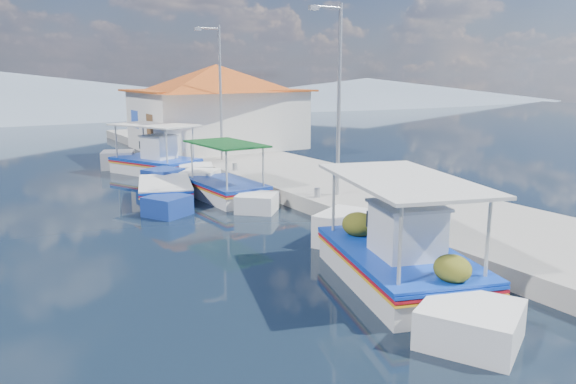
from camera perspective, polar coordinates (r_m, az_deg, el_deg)
ground at (r=14.37m, az=-5.09°, el=-5.66°), size 160.00×160.00×0.00m
quay at (r=22.22m, az=1.67°, el=1.35°), size 5.00×44.00×0.50m
bollards at (r=20.45m, az=-2.12°, el=1.56°), size 0.20×17.20×0.30m
main_caique at (r=12.00m, az=11.04°, el=-6.98°), size 3.71×7.36×2.54m
caique_green_canopy at (r=19.78m, az=-6.41°, el=0.21°), size 1.96×6.01×2.25m
caique_blue_hull at (r=19.87m, az=-12.66°, el=-0.11°), size 2.85×5.61×1.04m
caique_far at (r=25.57m, az=-13.50°, el=2.89°), size 3.89×6.37×2.45m
harbor_building at (r=29.96m, az=-7.34°, el=8.87°), size 10.49×10.49×4.40m
lamp_post_near at (r=17.77m, az=5.05°, el=10.34°), size 1.21×0.14×6.00m
lamp_post_far at (r=25.58m, az=-7.19°, el=10.78°), size 1.21×0.14×6.00m
mountain_ridge at (r=69.49m, az=-21.22°, el=9.27°), size 171.40×96.00×5.50m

